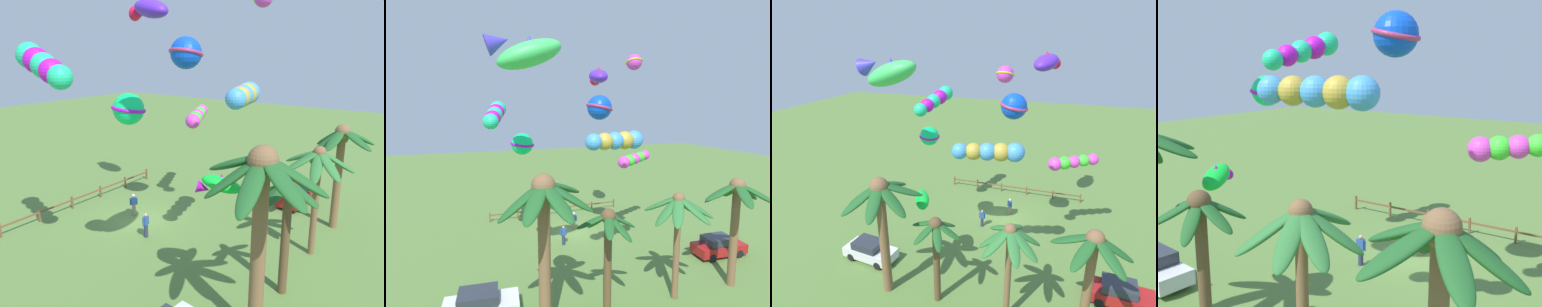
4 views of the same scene
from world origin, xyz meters
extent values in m
plane|color=#567A38|center=(0.00, 0.00, 0.00)|extent=(120.00, 120.00, 0.00)
cylinder|color=brown|center=(5.48, 11.37, 3.74)|extent=(0.60, 0.60, 7.49)
ellipsoid|color=#1E5623|center=(6.54, 11.48, 6.83)|extent=(2.39, 0.98, 1.86)
ellipsoid|color=#1E5623|center=(6.08, 12.39, 7.02)|extent=(1.93, 2.55, 1.51)
ellipsoid|color=#1E5623|center=(5.13, 12.49, 6.99)|extent=(1.44, 2.60, 1.57)
ellipsoid|color=#1E5623|center=(4.41, 11.82, 6.96)|extent=(2.56, 1.64, 1.63)
ellipsoid|color=#1E5623|center=(4.39, 10.76, 7.15)|extent=(2.64, 1.93, 1.27)
ellipsoid|color=#1E5623|center=(5.30, 10.15, 7.13)|extent=(1.11, 2.67, 1.31)
ellipsoid|color=#1E5623|center=(5.99, 10.47, 6.80)|extent=(1.79, 2.35, 1.92)
sphere|color=brown|center=(5.48, 11.37, 7.49)|extent=(1.13, 1.13, 1.13)
cylinder|color=brown|center=(-6.52, 11.21, 3.21)|extent=(0.49, 0.49, 6.43)
ellipsoid|color=#1E5623|center=(-5.47, 11.06, 6.07)|extent=(2.31, 0.97, 1.22)
ellipsoid|color=#1E5623|center=(-6.02, 12.17, 6.11)|extent=(1.63, 2.31, 1.15)
ellipsoid|color=#1E5623|center=(-7.17, 12.04, 6.05)|extent=(1.89, 2.15, 1.25)
ellipsoid|color=#1E5623|center=(-7.49, 11.07, 5.91)|extent=(2.18, 0.96, 1.51)
ellipsoid|color=#1E5623|center=(-6.94, 10.36, 5.88)|extent=(1.49, 2.15, 1.57)
ellipsoid|color=#1E5623|center=(-5.97, 10.50, 5.81)|extent=(1.73, 1.97, 1.69)
sphere|color=brown|center=(-6.52, 11.21, 6.43)|extent=(0.92, 0.92, 0.92)
cylinder|color=brown|center=(-2.33, 11.13, 3.00)|extent=(0.36, 0.36, 6.01)
ellipsoid|color=#2D7033|center=(-1.51, 11.27, 5.40)|extent=(1.91, 0.91, 1.59)
ellipsoid|color=#2D7033|center=(-1.76, 11.84, 5.51)|extent=(1.71, 1.91, 1.40)
ellipsoid|color=#2D7033|center=(-2.68, 11.99, 5.54)|extent=(1.32, 2.08, 1.34)
ellipsoid|color=#2D7033|center=(-3.13, 11.60, 5.54)|extent=(2.03, 1.55, 1.34)
ellipsoid|color=#2D7033|center=(-3.11, 10.73, 5.46)|extent=(1.98, 1.41, 1.48)
ellipsoid|color=#2D7033|center=(-2.48, 10.16, 5.62)|extent=(0.93, 2.14, 1.19)
ellipsoid|color=#2D7033|center=(-1.64, 10.47, 5.58)|extent=(1.89, 1.85, 1.26)
sphere|color=brown|center=(-2.33, 11.13, 6.01)|extent=(0.69, 0.69, 0.69)
cylinder|color=brown|center=(2.04, 11.15, 2.76)|extent=(0.42, 0.42, 5.52)
ellipsoid|color=#1E5623|center=(2.86, 11.01, 5.29)|extent=(1.80, 0.79, 0.87)
ellipsoid|color=#1E5623|center=(2.36, 11.92, 5.29)|extent=(1.13, 1.79, 0.88)
ellipsoid|color=#1E5623|center=(1.68, 11.75, 5.07)|extent=(1.21, 1.57, 1.29)
ellipsoid|color=#1E5623|center=(1.27, 11.16, 5.18)|extent=(1.66, 0.52, 1.07)
ellipsoid|color=#1E5623|center=(1.69, 10.48, 5.17)|extent=(1.21, 1.69, 1.10)
ellipsoid|color=#1E5623|center=(2.34, 10.52, 5.07)|extent=(1.11, 1.60, 1.28)
sphere|color=brown|center=(2.04, 11.15, 5.52)|extent=(0.80, 0.80, 0.80)
cube|color=brown|center=(-6.62, -5.30, 0.47)|extent=(0.12, 0.12, 0.95)
cube|color=brown|center=(-3.91, -5.30, 0.47)|extent=(0.12, 0.12, 0.95)
cube|color=brown|center=(-1.20, -5.30, 0.47)|extent=(0.12, 0.12, 0.95)
cube|color=brown|center=(1.51, -5.30, 0.47)|extent=(0.12, 0.12, 0.95)
cube|color=brown|center=(4.22, -5.30, 0.47)|extent=(0.12, 0.12, 0.95)
cube|color=brown|center=(6.93, -5.30, 0.47)|extent=(0.12, 0.12, 0.95)
cube|color=brown|center=(0.16, -5.30, 0.66)|extent=(13.65, 0.09, 0.11)
cube|color=#A51919|center=(-8.87, 7.84, 0.60)|extent=(4.00, 1.94, 0.70)
cube|color=#282D38|center=(-8.72, 7.84, 1.23)|extent=(2.12, 1.62, 0.56)
cylinder|color=black|center=(-10.12, 7.14, 0.30)|extent=(0.61, 0.22, 0.60)
cylinder|color=black|center=(-10.03, 8.70, 0.30)|extent=(0.61, 0.22, 0.60)
cylinder|color=black|center=(-7.71, 6.99, 0.30)|extent=(0.61, 0.22, 0.60)
cylinder|color=black|center=(-7.61, 8.55, 0.30)|extent=(0.61, 0.22, 0.60)
cube|color=silver|center=(8.37, 9.06, 0.60)|extent=(4.05, 2.07, 0.70)
cube|color=#282D38|center=(8.52, 9.04, 1.23)|extent=(2.16, 1.69, 0.56)
cylinder|color=black|center=(7.09, 8.40, 0.30)|extent=(0.61, 0.24, 0.60)
cylinder|color=black|center=(9.49, 8.16, 0.30)|extent=(0.61, 0.24, 0.60)
cylinder|color=gray|center=(-0.25, -0.77, 0.42)|extent=(0.26, 0.26, 0.84)
cube|color=#2D519E|center=(-0.25, -0.77, 1.11)|extent=(0.44, 0.41, 0.54)
sphere|color=beige|center=(-0.25, -0.77, 1.48)|extent=(0.21, 0.21, 0.21)
cylinder|color=#2D519E|center=(-0.06, -0.90, 1.06)|extent=(0.09, 0.09, 0.52)
cylinder|color=#2D519E|center=(-0.44, -0.64, 1.06)|extent=(0.09, 0.09, 0.52)
cylinder|color=#2D3351|center=(1.65, 2.08, 0.42)|extent=(0.26, 0.26, 0.84)
cube|color=#2D519E|center=(1.65, 2.08, 1.11)|extent=(0.40, 0.27, 0.54)
sphere|color=tan|center=(1.65, 2.08, 1.48)|extent=(0.21, 0.21, 0.21)
cylinder|color=#2D519E|center=(1.88, 2.10, 1.06)|extent=(0.09, 0.09, 0.52)
cylinder|color=#2D519E|center=(1.42, 2.06, 1.06)|extent=(0.09, 0.09, 0.52)
sphere|color=#0EEE74|center=(5.25, 4.62, 8.70)|extent=(1.44, 1.44, 1.44)
torus|color=#AC12D9|center=(5.25, 4.62, 8.70)|extent=(2.24, 2.24, 0.40)
sphere|color=blue|center=(-0.86, 3.39, 11.13)|extent=(1.88, 1.88, 1.88)
torus|color=#AE3264|center=(-0.86, 3.39, 11.13)|extent=(2.09, 2.09, 0.66)
sphere|color=#449BF0|center=(-1.71, 7.12, 8.99)|extent=(1.23, 1.23, 1.23)
sphere|color=gold|center=(-0.88, 7.36, 9.00)|extent=(1.18, 1.18, 1.18)
sphere|color=#449BF0|center=(-0.06, 7.60, 9.01)|extent=(1.13, 1.13, 1.13)
sphere|color=gold|center=(0.77, 7.85, 9.02)|extent=(1.08, 1.08, 1.08)
sphere|color=#449BF0|center=(1.59, 8.09, 9.04)|extent=(1.03, 1.03, 1.03)
ellipsoid|color=#5C26E6|center=(-2.54, -0.67, 13.92)|extent=(2.47, 3.72, 1.71)
cone|color=#E5113F|center=(-2.92, -2.09, 13.68)|extent=(1.31, 1.42, 1.19)
cone|color=#E5113F|center=(-2.54, -0.67, 14.46)|extent=(0.80, 0.80, 0.67)
sphere|color=#F141D5|center=(-4.01, 1.67, 6.46)|extent=(1.07, 1.07, 1.07)
sphere|color=#3DE231|center=(-4.70, 1.39, 6.54)|extent=(1.03, 1.03, 1.03)
sphere|color=#F141D5|center=(-5.39, 1.11, 6.63)|extent=(0.99, 0.99, 0.99)
sphere|color=#3DE231|center=(-6.08, 0.83, 6.71)|extent=(0.94, 0.94, 0.94)
sphere|color=#F141D5|center=(-6.77, 0.56, 6.79)|extent=(0.90, 0.90, 0.90)
ellipsoid|color=#10CE32|center=(3.99, 8.82, 5.61)|extent=(1.72, 2.13, 1.13)
cone|color=#AA13BA|center=(4.38, 8.11, 5.39)|extent=(0.85, 0.90, 0.71)
cone|color=#AA13BA|center=(3.99, 8.82, 5.91)|extent=(0.49, 0.49, 0.37)
sphere|color=#E53CD3|center=(-1.07, 8.02, 13.80)|extent=(0.95, 0.95, 0.95)
torus|color=yellow|center=(-1.07, 8.02, 13.80)|extent=(1.14, 1.12, 0.44)
ellipsoid|color=#3FD55E|center=(5.51, 8.99, 13.71)|extent=(3.76, 1.96, 2.26)
cone|color=#4539D6|center=(7.05, 8.88, 14.19)|extent=(1.45, 1.18, 1.38)
cone|color=#4539D6|center=(5.51, 8.99, 14.27)|extent=(0.73, 0.73, 0.70)
sphere|color=#20D391|center=(6.19, -1.20, 11.02)|extent=(1.33, 1.33, 1.33)
sphere|color=#C613DA|center=(6.40, -0.32, 10.79)|extent=(1.28, 1.28, 1.28)
sphere|color=#20D391|center=(6.61, 0.56, 10.57)|extent=(1.22, 1.22, 1.22)
sphere|color=#C613DA|center=(6.83, 1.44, 10.34)|extent=(1.17, 1.17, 1.17)
sphere|color=#20D391|center=(7.04, 2.31, 10.12)|extent=(1.12, 1.12, 1.12)
camera|label=1|loc=(17.35, 16.66, 11.23)|focal=35.07mm
camera|label=2|loc=(8.65, 24.70, 10.90)|focal=28.49mm
camera|label=3|loc=(-4.68, 25.94, 15.61)|focal=30.03mm
camera|label=4|loc=(-10.49, 20.49, 10.07)|focal=43.98mm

